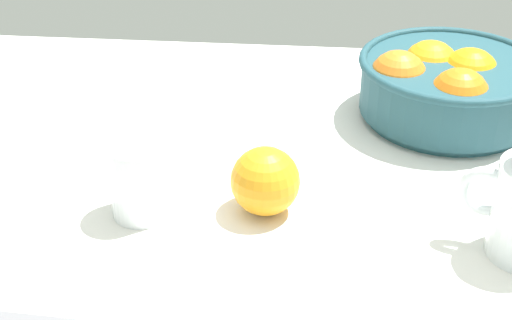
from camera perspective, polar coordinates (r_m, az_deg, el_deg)
name	(u,v)px	position (r cm, az deg, el deg)	size (l,w,h in cm)	color
ground_plane	(248,212)	(96.09, -0.61, -3.92)	(129.19, 101.34, 3.00)	white
fruit_bowl	(446,85)	(115.41, 13.92, 5.44)	(26.69, 26.69, 11.11)	#234C56
second_glass	(140,184)	(92.27, -8.56, -1.78)	(7.34, 7.34, 9.43)	white
loose_orange_1	(265,181)	(91.58, 0.69, -1.57)	(8.39, 8.39, 8.39)	orange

